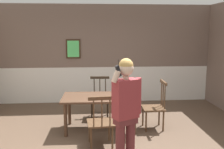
{
  "coord_description": "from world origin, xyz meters",
  "views": [
    {
      "loc": [
        -0.36,
        -4.47,
        2.08
      ],
      "look_at": [
        -0.03,
        -0.34,
        1.38
      ],
      "focal_mm": 41.53,
      "sensor_mm": 36.0,
      "label": 1
    }
  ],
  "objects_px": {
    "chair_by_doorway": "(100,98)",
    "chair_at_table_head": "(101,122)",
    "chair_near_window": "(155,106)",
    "person_figure": "(126,108)",
    "dining_table": "(100,100)"
  },
  "relations": [
    {
      "from": "person_figure",
      "to": "dining_table",
      "type": "bearing_deg",
      "value": -105.52
    },
    {
      "from": "chair_at_table_head",
      "to": "person_figure",
      "type": "distance_m",
      "value": 1.02
    },
    {
      "from": "dining_table",
      "to": "chair_by_doorway",
      "type": "distance_m",
      "value": 0.86
    },
    {
      "from": "dining_table",
      "to": "chair_near_window",
      "type": "relative_size",
      "value": 1.53
    },
    {
      "from": "chair_by_doorway",
      "to": "person_figure",
      "type": "xyz_separation_m",
      "value": [
        0.31,
        -2.49,
        0.5
      ]
    },
    {
      "from": "chair_by_doorway",
      "to": "chair_at_table_head",
      "type": "relative_size",
      "value": 0.99
    },
    {
      "from": "chair_near_window",
      "to": "person_figure",
      "type": "relative_size",
      "value": 0.61
    },
    {
      "from": "dining_table",
      "to": "person_figure",
      "type": "relative_size",
      "value": 0.94
    },
    {
      "from": "chair_near_window",
      "to": "chair_by_doorway",
      "type": "relative_size",
      "value": 1.07
    },
    {
      "from": "chair_at_table_head",
      "to": "chair_near_window",
      "type": "bearing_deg",
      "value": 29.17
    },
    {
      "from": "chair_by_doorway",
      "to": "chair_at_table_head",
      "type": "xyz_separation_m",
      "value": [
        -0.04,
        -1.68,
        -0.0
      ]
    },
    {
      "from": "chair_by_doorway",
      "to": "chair_near_window",
      "type": "bearing_deg",
      "value": 146.08
    },
    {
      "from": "chair_near_window",
      "to": "chair_at_table_head",
      "type": "bearing_deg",
      "value": 125.02
    },
    {
      "from": "chair_near_window",
      "to": "dining_table",
      "type": "bearing_deg",
      "value": 89.43
    },
    {
      "from": "chair_near_window",
      "to": "person_figure",
      "type": "distance_m",
      "value": 1.89
    }
  ]
}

